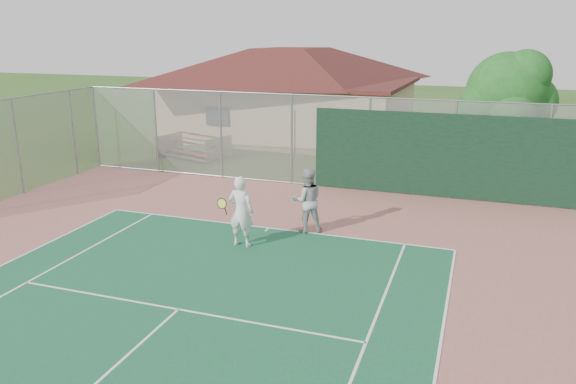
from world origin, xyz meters
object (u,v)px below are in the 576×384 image
object	(u,v)px
bleachers	(193,146)
player_white_front	(241,212)
tree	(509,95)
clubhouse	(291,84)
player_grey_back	(307,201)

from	to	relation	value
bleachers	player_white_front	xyz separation A→B (m)	(6.71, -9.64, 0.46)
tree	player_white_front	bearing A→B (deg)	-124.50
player_white_front	tree	bearing A→B (deg)	-124.06
tree	clubhouse	bearing A→B (deg)	151.42
clubhouse	player_white_front	bearing A→B (deg)	-73.96
clubhouse	bleachers	xyz separation A→B (m)	(-2.66, -6.53, -2.40)
tree	player_grey_back	distance (m)	10.42
tree	player_white_front	size ratio (longest dim) A/B	2.57
clubhouse	player_grey_back	size ratio (longest dim) A/B	7.16
bleachers	player_white_front	world-z (taller)	player_white_front
bleachers	player_grey_back	size ratio (longest dim) A/B	1.69
player_white_front	player_grey_back	xyz separation A→B (m)	(1.39, 1.71, -0.04)
clubhouse	player_white_front	world-z (taller)	clubhouse
clubhouse	bleachers	size ratio (longest dim) A/B	4.24
clubhouse	player_grey_back	xyz separation A→B (m)	(5.44, -14.45, -1.99)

